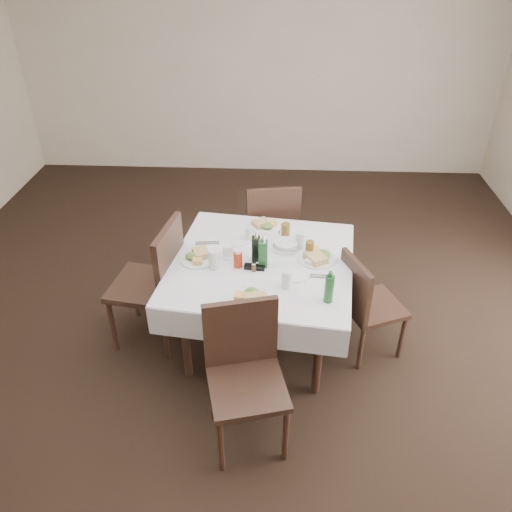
# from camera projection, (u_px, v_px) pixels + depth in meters

# --- Properties ---
(ground_plane) EXTENTS (7.00, 7.00, 0.00)m
(ground_plane) POSITION_uv_depth(u_px,v_px,m) (238.00, 347.00, 3.96)
(ground_plane) COLOR black
(room_shell) EXTENTS (6.04, 7.04, 2.80)m
(room_shell) POSITION_uv_depth(u_px,v_px,m) (232.00, 140.00, 3.02)
(room_shell) COLOR beige
(room_shell) RESTS_ON ground
(dining_table) EXTENTS (1.45, 1.45, 0.76)m
(dining_table) POSITION_uv_depth(u_px,v_px,m) (262.00, 270.00, 3.67)
(dining_table) COLOR #311B14
(dining_table) RESTS_ON ground
(chair_north) EXTENTS (0.53, 0.53, 0.97)m
(chair_north) POSITION_uv_depth(u_px,v_px,m) (272.00, 225.00, 4.47)
(chair_north) COLOR #311B14
(chair_north) RESTS_ON ground
(chair_south) EXTENTS (0.56, 0.56, 0.97)m
(chair_south) POSITION_uv_depth(u_px,v_px,m) (244.00, 366.00, 3.04)
(chair_south) COLOR #311B14
(chair_south) RESTS_ON ground
(chair_east) EXTENTS (0.53, 0.53, 0.86)m
(chair_east) POSITION_uv_depth(u_px,v_px,m) (364.00, 301.00, 3.67)
(chair_east) COLOR #311B14
(chair_east) RESTS_ON ground
(chair_west) EXTENTS (0.56, 0.56, 1.04)m
(chair_west) POSITION_uv_depth(u_px,v_px,m) (157.00, 278.00, 3.74)
(chair_west) COLOR #311B14
(chair_west) RESTS_ON ground
(meal_north) EXTENTS (0.25, 0.25, 0.05)m
(meal_north) POSITION_uv_depth(u_px,v_px,m) (265.00, 225.00, 4.02)
(meal_north) COLOR white
(meal_north) RESTS_ON dining_table
(meal_south) EXTENTS (0.29, 0.29, 0.06)m
(meal_south) POSITION_uv_depth(u_px,v_px,m) (252.00, 299.00, 3.22)
(meal_south) COLOR white
(meal_south) RESTS_ON dining_table
(meal_east) EXTENTS (0.29, 0.29, 0.06)m
(meal_east) POSITION_uv_depth(u_px,v_px,m) (317.00, 256.00, 3.63)
(meal_east) COLOR white
(meal_east) RESTS_ON dining_table
(meal_west) EXTENTS (0.26, 0.26, 0.06)m
(meal_west) POSITION_uv_depth(u_px,v_px,m) (198.00, 257.00, 3.63)
(meal_west) COLOR white
(meal_west) RESTS_ON dining_table
(side_plate_a) EXTENTS (0.15, 0.15, 0.01)m
(side_plate_a) POSITION_uv_depth(u_px,v_px,m) (240.00, 241.00, 3.85)
(side_plate_a) COLOR white
(side_plate_a) RESTS_ON dining_table
(side_plate_b) EXTENTS (0.17, 0.17, 0.01)m
(side_plate_b) POSITION_uv_depth(u_px,v_px,m) (297.00, 275.00, 3.46)
(side_plate_b) COLOR white
(side_plate_b) RESTS_ON dining_table
(water_n) EXTENTS (0.06, 0.06, 0.11)m
(water_n) POSITION_uv_depth(u_px,v_px,m) (249.00, 234.00, 3.84)
(water_n) COLOR silver
(water_n) RESTS_ON dining_table
(water_s) EXTENTS (0.07, 0.07, 0.13)m
(water_s) POSITION_uv_depth(u_px,v_px,m) (287.00, 279.00, 3.32)
(water_s) COLOR silver
(water_s) RESTS_ON dining_table
(water_e) EXTENTS (0.07, 0.07, 0.13)m
(water_e) POSITION_uv_depth(u_px,v_px,m) (300.00, 240.00, 3.74)
(water_e) COLOR silver
(water_e) RESTS_ON dining_table
(water_w) EXTENTS (0.08, 0.08, 0.15)m
(water_w) POSITION_uv_depth(u_px,v_px,m) (214.00, 259.00, 3.51)
(water_w) COLOR silver
(water_w) RESTS_ON dining_table
(iced_tea_a) EXTENTS (0.07, 0.07, 0.14)m
(iced_tea_a) POSITION_uv_depth(u_px,v_px,m) (286.00, 232.00, 3.84)
(iced_tea_a) COLOR brown
(iced_tea_a) RESTS_ON dining_table
(iced_tea_b) EXTENTS (0.06, 0.06, 0.13)m
(iced_tea_b) POSITION_uv_depth(u_px,v_px,m) (309.00, 249.00, 3.64)
(iced_tea_b) COLOR brown
(iced_tea_b) RESTS_ON dining_table
(bread_basket) EXTENTS (0.19, 0.19, 0.06)m
(bread_basket) POSITION_uv_depth(u_px,v_px,m) (286.00, 246.00, 3.74)
(bread_basket) COLOR silver
(bread_basket) RESTS_ON dining_table
(oil_cruet_dark) EXTENTS (0.06, 0.06, 0.24)m
(oil_cruet_dark) POSITION_uv_depth(u_px,v_px,m) (256.00, 248.00, 3.58)
(oil_cruet_dark) COLOR black
(oil_cruet_dark) RESTS_ON dining_table
(oil_cruet_green) EXTENTS (0.06, 0.06, 0.26)m
(oil_cruet_green) POSITION_uv_depth(u_px,v_px,m) (263.00, 253.00, 3.51)
(oil_cruet_green) COLOR #215D28
(oil_cruet_green) RESTS_ON dining_table
(ketchup_bottle) EXTENTS (0.06, 0.06, 0.14)m
(ketchup_bottle) POSITION_uv_depth(u_px,v_px,m) (238.00, 259.00, 3.53)
(ketchup_bottle) COLOR #AD2C0D
(ketchup_bottle) RESTS_ON dining_table
(salt_shaker) EXTENTS (0.04, 0.04, 0.08)m
(salt_shaker) POSITION_uv_depth(u_px,v_px,m) (257.00, 256.00, 3.61)
(salt_shaker) COLOR white
(salt_shaker) RESTS_ON dining_table
(pepper_shaker) EXTENTS (0.03, 0.03, 0.07)m
(pepper_shaker) POSITION_uv_depth(u_px,v_px,m) (254.00, 267.00, 3.50)
(pepper_shaker) COLOR #46351A
(pepper_shaker) RESTS_ON dining_table
(coffee_mug) EXTENTS (0.14, 0.13, 0.09)m
(coffee_mug) POSITION_uv_depth(u_px,v_px,m) (229.00, 251.00, 3.66)
(coffee_mug) COLOR white
(coffee_mug) RESTS_ON dining_table
(sunglasses) EXTENTS (0.15, 0.06, 0.03)m
(sunglasses) POSITION_uv_depth(u_px,v_px,m) (255.00, 267.00, 3.53)
(sunglasses) COLOR black
(sunglasses) RESTS_ON dining_table
(green_bottle) EXTENTS (0.06, 0.06, 0.23)m
(green_bottle) POSITION_uv_depth(u_px,v_px,m) (329.00, 288.00, 3.18)
(green_bottle) COLOR #215D28
(green_bottle) RESTS_ON dining_table
(sugar_caddy) EXTENTS (0.11, 0.08, 0.05)m
(sugar_caddy) POSITION_uv_depth(u_px,v_px,m) (312.00, 263.00, 3.56)
(sugar_caddy) COLOR white
(sugar_caddy) RESTS_ON dining_table
(cutlery_n) EXTENTS (0.05, 0.16, 0.01)m
(cutlery_n) POSITION_uv_depth(u_px,v_px,m) (281.00, 229.00, 4.00)
(cutlery_n) COLOR silver
(cutlery_n) RESTS_ON dining_table
(cutlery_s) EXTENTS (0.11, 0.17, 0.01)m
(cutlery_s) POSITION_uv_depth(u_px,v_px,m) (240.00, 295.00, 3.29)
(cutlery_s) COLOR silver
(cutlery_s) RESTS_ON dining_table
(cutlery_e) EXTENTS (0.18, 0.05, 0.01)m
(cutlery_e) POSITION_uv_depth(u_px,v_px,m) (322.00, 277.00, 3.45)
(cutlery_e) COLOR silver
(cutlery_e) RESTS_ON dining_table
(cutlery_w) EXTENTS (0.19, 0.06, 0.01)m
(cutlery_w) POSITION_uv_depth(u_px,v_px,m) (207.00, 243.00, 3.82)
(cutlery_w) COLOR silver
(cutlery_w) RESTS_ON dining_table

